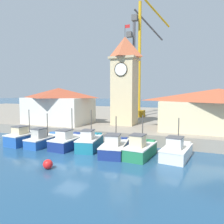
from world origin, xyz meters
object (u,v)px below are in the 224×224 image
object	(u,v)px
port_crane_far	(140,71)
mooring_buoy	(48,164)
clock_tower	(125,79)
fishing_boat_mid_left	(90,142)
fishing_boat_left_outer	(44,139)
fishing_boat_center	(115,147)
warehouse_left	(59,105)
fishing_boat_far_left	(26,137)
fishing_boat_left_inner	(69,141)
fishing_boat_right_inner	(176,151)
fishing_boat_mid_right	(140,149)
port_crane_near	(135,77)
warehouse_right	(218,110)

from	to	relation	value
port_crane_far	mooring_buoy	bearing A→B (deg)	-91.06
port_crane_far	clock_tower	bearing A→B (deg)	-87.73
fishing_boat_mid_left	port_crane_far	bearing A→B (deg)	89.56
fishing_boat_left_outer	fishing_boat_mid_left	distance (m)	5.57
fishing_boat_center	warehouse_left	distance (m)	14.85
fishing_boat_far_left	port_crane_far	bearing A→B (deg)	67.80
fishing_boat_left_inner	mooring_buoy	world-z (taller)	fishing_boat_left_inner
fishing_boat_right_inner	fishing_boat_center	bearing A→B (deg)	-172.54
fishing_boat_mid_left	fishing_boat_mid_right	size ratio (longest dim) A/B	1.02
mooring_buoy	port_crane_near	bearing A→B (deg)	92.86
fishing_boat_far_left	fishing_boat_left_outer	size ratio (longest dim) A/B	1.02
fishing_boat_center	fishing_boat_mid_left	bearing A→B (deg)	168.13
port_crane_far	port_crane_near	bearing A→B (deg)	121.96
clock_tower	warehouse_right	xyz separation A→B (m)	(11.98, -1.49, -3.96)
fishing_boat_left_outer	clock_tower	size ratio (longest dim) A/B	0.34
fishing_boat_mid_right	port_crane_near	world-z (taller)	port_crane_near
fishing_boat_right_inner	warehouse_left	bearing A→B (deg)	157.92
fishing_boat_left_outer	warehouse_right	size ratio (longest dim) A/B	0.35
fishing_boat_right_inner	port_crane_far	distance (m)	23.38
fishing_boat_mid_left	warehouse_right	distance (m)	15.29
warehouse_right	mooring_buoy	bearing A→B (deg)	-131.42
fishing_boat_right_inner	warehouse_right	world-z (taller)	warehouse_right
warehouse_left	fishing_boat_mid_left	bearing A→B (deg)	-39.04
fishing_boat_far_left	warehouse_left	size ratio (longest dim) A/B	0.50
fishing_boat_center	fishing_boat_left_outer	bearing A→B (deg)	179.10
fishing_boat_left_outer	fishing_boat_center	size ratio (longest dim) A/B	0.92
warehouse_left	port_crane_near	size ratio (longest dim) A/B	0.46
fishing_boat_left_inner	port_crane_far	xyz separation A→B (m)	(2.59, 20.06, 9.11)
fishing_boat_mid_right	port_crane_far	world-z (taller)	port_crane_far
port_crane_far	fishing_boat_left_inner	bearing A→B (deg)	-97.36
fishing_boat_far_left	fishing_boat_mid_right	world-z (taller)	fishing_boat_far_left
fishing_boat_left_outer	warehouse_right	distance (m)	20.31
port_crane_near	mooring_buoy	xyz separation A→B (m)	(1.47, -29.39, -8.55)
fishing_boat_left_inner	port_crane_far	distance (m)	22.18
fishing_boat_mid_left	fishing_boat_right_inner	distance (m)	8.76
fishing_boat_left_inner	clock_tower	world-z (taller)	clock_tower
port_crane_far	fishing_boat_mid_left	bearing A→B (deg)	-90.44
fishing_boat_center	warehouse_left	world-z (taller)	warehouse_left
fishing_boat_mid_left	fishing_boat_right_inner	world-z (taller)	fishing_boat_mid_left
fishing_boat_left_inner	fishing_boat_mid_right	distance (m)	8.05
fishing_boat_left_inner	warehouse_left	world-z (taller)	warehouse_left
fishing_boat_far_left	warehouse_left	bearing A→B (deg)	96.48
fishing_boat_mid_left	warehouse_left	distance (m)	12.09
fishing_boat_left_inner	clock_tower	bearing A→B (deg)	73.11
fishing_boat_center	fishing_boat_mid_right	size ratio (longest dim) A/B	1.15
fishing_boat_center	fishing_boat_mid_right	xyz separation A→B (m)	(2.56, -0.01, 0.05)
fishing_boat_right_inner	warehouse_right	xyz separation A→B (m)	(3.77, 8.05, 3.20)
fishing_boat_mid_left	warehouse_right	world-z (taller)	warehouse_right
mooring_buoy	clock_tower	bearing A→B (deg)	86.84
warehouse_left	warehouse_right	size ratio (longest dim) A/B	0.73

